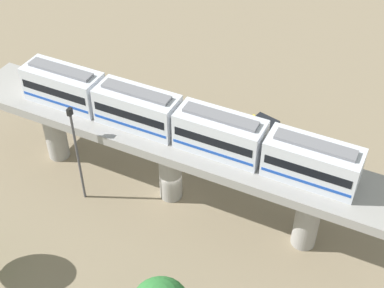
% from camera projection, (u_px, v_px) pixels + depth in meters
% --- Properties ---
extents(ground_plane, '(120.00, 120.00, 0.00)m').
position_uv_depth(ground_plane, '(171.00, 195.00, 46.95)').
color(ground_plane, '#84755B').
extents(viaduct, '(5.20, 35.80, 6.81)m').
position_uv_depth(viaduct, '(170.00, 148.00, 43.43)').
color(viaduct, '#999691').
rests_on(viaduct, ground).
extents(train, '(2.64, 27.45, 3.24)m').
position_uv_depth(train, '(177.00, 121.00, 41.24)').
color(train, silver).
rests_on(train, viaduct).
extents(parked_car_yellow, '(2.76, 4.51, 1.76)m').
position_uv_depth(parked_car_yellow, '(265.00, 129.00, 52.47)').
color(parked_car_yellow, yellow).
rests_on(parked_car_yellow, ground).
extents(parked_car_black, '(2.11, 4.32, 1.76)m').
position_uv_depth(parked_car_black, '(216.00, 151.00, 50.05)').
color(parked_car_black, black).
rests_on(parked_car_black, ground).
extents(signal_post, '(0.44, 0.28, 9.41)m').
position_uv_depth(signal_post, '(77.00, 151.00, 43.37)').
color(signal_post, '#4C4C51').
rests_on(signal_post, ground).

